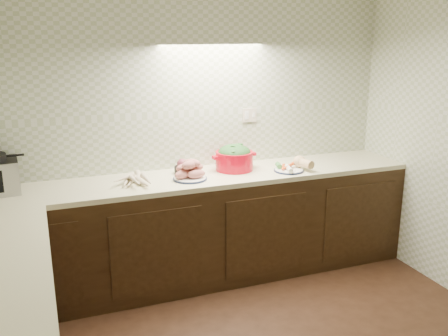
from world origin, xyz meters
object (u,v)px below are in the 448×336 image
object	(u,v)px
veg_plate	(294,165)
sweet_potato_plate	(190,171)
parsnip_pile	(137,179)
dutch_oven	(234,158)
onion_bowl	(184,168)

from	to	relation	value
veg_plate	sweet_potato_plate	bearing A→B (deg)	176.61
parsnip_pile	veg_plate	size ratio (longest dim) A/B	1.26
veg_plate	parsnip_pile	bearing A→B (deg)	175.66
veg_plate	dutch_oven	bearing A→B (deg)	158.16
sweet_potato_plate	onion_bowl	xyz separation A→B (m)	(0.00, 0.18, -0.02)
parsnip_pile	veg_plate	bearing A→B (deg)	-4.34
sweet_potato_plate	onion_bowl	distance (m)	0.18
parsnip_pile	sweet_potato_plate	xyz separation A→B (m)	(0.41, -0.05, 0.03)
parsnip_pile	sweet_potato_plate	world-z (taller)	sweet_potato_plate
parsnip_pile	sweet_potato_plate	distance (m)	0.42
dutch_oven	veg_plate	distance (m)	0.50
sweet_potato_plate	veg_plate	xyz separation A→B (m)	(0.89, -0.05, -0.02)
onion_bowl	dutch_oven	world-z (taller)	dutch_oven
parsnip_pile	sweet_potato_plate	size ratio (longest dim) A/B	1.38
onion_bowl	dutch_oven	xyz separation A→B (m)	(0.43, -0.05, 0.06)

